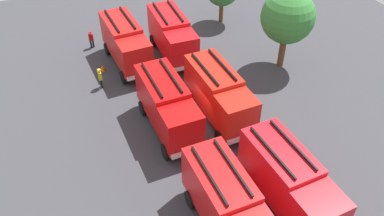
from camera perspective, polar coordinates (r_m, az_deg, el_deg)
The scene contains 14 objects.
ground_plane at distance 29.34m, azimuth 0.00°, elevation -2.10°, with size 55.33×55.33×0.00m, color #38383D.
fire_truck_0 at distance 34.94m, azimuth -9.47°, elevation 9.30°, with size 7.22×2.80×3.88m.
fire_truck_1 at distance 27.56m, azimuth -3.50°, elevation 0.44°, with size 7.25×2.88×3.88m.
fire_truck_2 at distance 21.80m, azimuth 5.18°, elevation -13.64°, with size 7.25×2.87×3.88m.
fire_truck_3 at distance 35.65m, azimuth -2.87°, elevation 10.48°, with size 7.36×3.18×3.88m.
fire_truck_4 at distance 28.60m, azimuth 3.91°, elevation 2.11°, with size 7.22×2.80×3.88m.
fire_truck_5 at distance 23.38m, azimuth 13.72°, elevation -10.08°, with size 7.24×2.84×3.88m.
firefighter_0 at distance 32.98m, azimuth -13.00°, elevation 4.29°, with size 0.43×0.28×1.74m.
firefighter_1 at distance 38.58m, azimuth -14.22°, elevation 9.57°, with size 0.31×0.45×1.62m.
firefighter_2 at distance 38.78m, azimuth -7.88°, elevation 10.69°, with size 0.31×0.46×1.69m.
tree_1 at distance 33.95m, azimuth 13.53°, elevation 12.54°, with size 4.43×4.43×6.87m.
traffic_cone_0 at distance 25.86m, azimuth 2.39°, elevation -8.31°, with size 0.51×0.51×0.73m, color #F2600C.
traffic_cone_1 at distance 35.33m, azimuth -12.64°, elevation 5.67°, with size 0.43×0.43×0.61m, color #F2600C.
traffic_cone_2 at distance 28.44m, azimuth 1.26°, elevation -2.75°, with size 0.52×0.52×0.74m, color #F2600C.
Camera 1 is at (19.82, -9.10, 19.63)m, focal length 37.30 mm.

